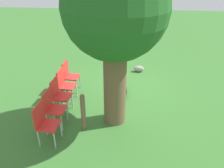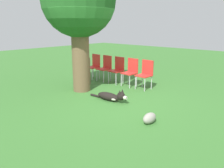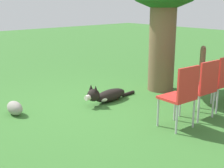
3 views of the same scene
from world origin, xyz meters
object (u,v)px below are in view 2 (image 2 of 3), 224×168
object	(u,v)px
red_chair_0	(145,73)
red_chair_2	(117,68)
fence_post	(89,70)
red_chair_3	(105,66)
oak_tree	(79,3)
dog	(111,97)
red_chair_4	(94,65)
red_chair_1	(131,70)

from	to	relation	value
red_chair_0	red_chair_2	world-z (taller)	same
fence_post	red_chair_3	distance (m)	0.77
oak_tree	fence_post	world-z (taller)	oak_tree
red_chair_2	red_chair_3	size ratio (longest dim) A/B	1.00
red_chair_2	fence_post	bearing A→B (deg)	-36.81
dog	red_chair_3	xyz separation A→B (m)	(1.58, 1.76, 0.42)
oak_tree	fence_post	distance (m)	2.33
fence_post	oak_tree	bearing A→B (deg)	-148.46
oak_tree	red_chair_2	size ratio (longest dim) A/B	4.07
red_chair_2	red_chair_0	bearing A→B (deg)	95.94
fence_post	dog	bearing A→B (deg)	-113.96
fence_post	red_chair_4	bearing A→B (deg)	34.61
red_chair_2	red_chair_4	bearing A→B (deg)	-84.06
red_chair_3	fence_post	bearing A→B (deg)	-2.68
red_chair_0	red_chair_1	bearing A→B (deg)	-84.06
dog	red_chair_4	distance (m)	2.84
dog	red_chair_2	xyz separation A→B (m)	(1.60, 1.18, 0.42)
dog	red_chair_3	distance (m)	2.40
dog	red_chair_1	xyz separation A→B (m)	(1.63, 0.59, 0.42)
red_chair_2	red_chair_3	distance (m)	0.58
red_chair_0	red_chair_1	distance (m)	0.58
red_chair_0	red_chair_1	xyz separation A→B (m)	(-0.03, 0.58, 0.00)
oak_tree	red_chair_3	world-z (taller)	oak_tree
red_chair_3	oak_tree	bearing A→B (deg)	16.71
dog	red_chair_3	world-z (taller)	red_chair_3
dog	red_chair_4	world-z (taller)	red_chair_4
oak_tree	fence_post	bearing A→B (deg)	31.54
oak_tree	red_chair_0	bearing A→B (deg)	-42.17
red_chair_2	red_chair_4	world-z (taller)	same
oak_tree	red_chair_3	size ratio (longest dim) A/B	4.07
red_chair_1	red_chair_4	distance (m)	1.75
dog	red_chair_0	bearing A→B (deg)	86.06
red_chair_0	red_chair_3	distance (m)	1.75
red_chair_1	red_chair_3	bearing A→B (deg)	-84.06
dog	red_chair_2	distance (m)	2.03
red_chair_1	red_chair_3	size ratio (longest dim) A/B	1.00
dog	red_chair_4	xyz separation A→B (m)	(1.55, 2.34, 0.42)
red_chair_2	red_chair_3	xyz separation A→B (m)	(-0.03, 0.58, 0.00)
dog	red_chair_2	world-z (taller)	red_chair_2
red_chair_3	red_chair_4	distance (m)	0.58
red_chair_1	red_chair_2	world-z (taller)	same
red_chair_0	oak_tree	bearing A→B (deg)	-38.99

